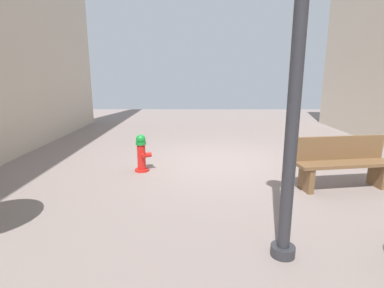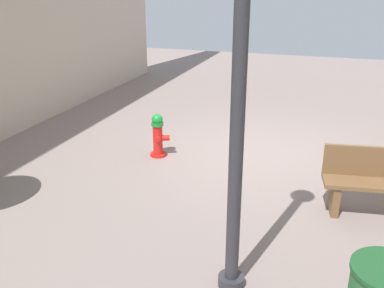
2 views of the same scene
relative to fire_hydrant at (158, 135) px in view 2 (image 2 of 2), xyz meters
The scene contains 3 objects.
ground_plane 1.87m from the fire_hydrant, 158.05° to the right, with size 23.40×23.40×0.00m, color gray.
fire_hydrant is the anchor object (origin of this frame).
street_lamp 4.44m from the fire_hydrant, 124.63° to the left, with size 0.36×0.36×4.41m.
Camera 2 is at (-1.28, 7.53, 3.10)m, focal length 40.11 mm.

